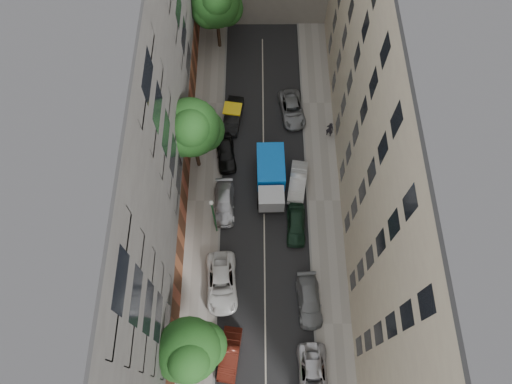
{
  "coord_description": "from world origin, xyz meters",
  "views": [
    {
      "loc": [
        -0.76,
        -17.5,
        38.02
      ],
      "look_at": [
        -0.74,
        -1.96,
        6.0
      ],
      "focal_mm": 32.0,
      "sensor_mm": 36.0,
      "label": 1
    }
  ],
  "objects_px": {
    "tarp_truck": "(271,177)",
    "car_left_3": "(224,203)",
    "car_right_4": "(292,109)",
    "car_right_0": "(313,376)",
    "tree_far": "(217,5)",
    "tree_near": "(190,352)",
    "car_left_1": "(230,354)",
    "car_left_2": "(222,283)",
    "car_right_2": "(296,225)",
    "tree_mid": "(192,130)",
    "car_left_4": "(226,153)",
    "car_left_5": "(233,116)",
    "car_right_3": "(298,182)",
    "car_right_1": "(309,301)",
    "lamp_post": "(213,214)",
    "pedestrian": "(330,129)"
  },
  "relations": [
    {
      "from": "car_left_2",
      "to": "car_right_4",
      "type": "bearing_deg",
      "value": 65.91
    },
    {
      "from": "tree_mid",
      "to": "tree_far",
      "type": "bearing_deg",
      "value": 84.32
    },
    {
      "from": "lamp_post",
      "to": "car_left_1",
      "type": "bearing_deg",
      "value": -82.39
    },
    {
      "from": "car_right_4",
      "to": "tree_far",
      "type": "height_order",
      "value": "tree_far"
    },
    {
      "from": "lamp_post",
      "to": "car_right_1",
      "type": "bearing_deg",
      "value": -39.17
    },
    {
      "from": "car_left_1",
      "to": "car_left_3",
      "type": "height_order",
      "value": "car_left_1"
    },
    {
      "from": "car_right_4",
      "to": "tree_mid",
      "type": "distance_m",
      "value": 12.16
    },
    {
      "from": "car_left_3",
      "to": "car_right_2",
      "type": "distance_m",
      "value": 6.74
    },
    {
      "from": "tree_mid",
      "to": "car_left_3",
      "type": "bearing_deg",
      "value": -59.61
    },
    {
      "from": "car_right_4",
      "to": "tree_mid",
      "type": "relative_size",
      "value": 0.53
    },
    {
      "from": "car_left_3",
      "to": "car_left_2",
      "type": "bearing_deg",
      "value": -91.14
    },
    {
      "from": "car_right_3",
      "to": "car_left_5",
      "type": "bearing_deg",
      "value": 138.17
    },
    {
      "from": "car_left_3",
      "to": "tarp_truck",
      "type": "bearing_deg",
      "value": 26.49
    },
    {
      "from": "tree_near",
      "to": "tree_far",
      "type": "relative_size",
      "value": 0.97
    },
    {
      "from": "car_right_3",
      "to": "car_right_4",
      "type": "relative_size",
      "value": 0.9
    },
    {
      "from": "car_right_0",
      "to": "car_right_1",
      "type": "height_order",
      "value": "car_right_0"
    },
    {
      "from": "tree_near",
      "to": "pedestrian",
      "type": "height_order",
      "value": "tree_near"
    },
    {
      "from": "tree_mid",
      "to": "car_right_4",
      "type": "bearing_deg",
      "value": 34.31
    },
    {
      "from": "car_left_4",
      "to": "car_right_1",
      "type": "relative_size",
      "value": 0.92
    },
    {
      "from": "car_right_0",
      "to": "car_left_5",
      "type": "bearing_deg",
      "value": 104.48
    },
    {
      "from": "car_right_0",
      "to": "tree_near",
      "type": "relative_size",
      "value": 0.61
    },
    {
      "from": "tarp_truck",
      "to": "car_left_1",
      "type": "bearing_deg",
      "value": -103.88
    },
    {
      "from": "car_right_0",
      "to": "car_right_2",
      "type": "xyz_separation_m",
      "value": [
        -0.8,
        12.4,
        0.01
      ]
    },
    {
      "from": "car_left_1",
      "to": "car_right_2",
      "type": "bearing_deg",
      "value": 70.03
    },
    {
      "from": "car_right_4",
      "to": "car_left_1",
      "type": "bearing_deg",
      "value": -111.6
    },
    {
      "from": "car_right_3",
      "to": "tree_mid",
      "type": "height_order",
      "value": "tree_mid"
    },
    {
      "from": "car_right_2",
      "to": "car_right_4",
      "type": "height_order",
      "value": "car_right_2"
    },
    {
      "from": "car_left_4",
      "to": "car_right_2",
      "type": "height_order",
      "value": "car_left_4"
    },
    {
      "from": "car_right_2",
      "to": "pedestrian",
      "type": "height_order",
      "value": "pedestrian"
    },
    {
      "from": "car_right_4",
      "to": "car_right_0",
      "type": "bearing_deg",
      "value": -96.18
    },
    {
      "from": "tree_near",
      "to": "car_left_2",
      "type": "bearing_deg",
      "value": 75.11
    },
    {
      "from": "car_left_2",
      "to": "car_left_4",
      "type": "xyz_separation_m",
      "value": [
        0.0,
        12.53,
        -0.02
      ]
    },
    {
      "from": "car_left_4",
      "to": "car_right_2",
      "type": "bearing_deg",
      "value": -56.3
    },
    {
      "from": "car_left_2",
      "to": "lamp_post",
      "type": "xyz_separation_m",
      "value": [
        -0.6,
        4.88,
        3.17
      ]
    },
    {
      "from": "car_right_4",
      "to": "pedestrian",
      "type": "xyz_separation_m",
      "value": [
        3.52,
        -2.67,
        0.45
      ]
    },
    {
      "from": "car_right_0",
      "to": "tree_far",
      "type": "distance_m",
      "value": 34.95
    },
    {
      "from": "tarp_truck",
      "to": "car_left_3",
      "type": "xyz_separation_m",
      "value": [
        -4.2,
        -2.2,
        -0.88
      ]
    },
    {
      "from": "car_left_1",
      "to": "car_left_2",
      "type": "distance_m",
      "value": 5.66
    },
    {
      "from": "car_right_4",
      "to": "tree_near",
      "type": "height_order",
      "value": "tree_near"
    },
    {
      "from": "car_left_4",
      "to": "car_left_2",
      "type": "bearing_deg",
      "value": -97.42
    },
    {
      "from": "car_left_4",
      "to": "car_right_4",
      "type": "bearing_deg",
      "value": 30.61
    },
    {
      "from": "car_left_5",
      "to": "car_right_0",
      "type": "distance_m",
      "value": 24.89
    },
    {
      "from": "car_right_0",
      "to": "pedestrian",
      "type": "relative_size",
      "value": 2.56
    },
    {
      "from": "car_right_1",
      "to": "car_right_2",
      "type": "relative_size",
      "value": 1.13
    },
    {
      "from": "tarp_truck",
      "to": "tree_near",
      "type": "xyz_separation_m",
      "value": [
        -5.79,
        -15.48,
        4.12
      ]
    },
    {
      "from": "car_left_5",
      "to": "car_right_4",
      "type": "relative_size",
      "value": 0.93
    },
    {
      "from": "car_right_2",
      "to": "car_left_2",
      "type": "bearing_deg",
      "value": -138.66
    },
    {
      "from": "tarp_truck",
      "to": "car_right_4",
      "type": "height_order",
      "value": "tarp_truck"
    },
    {
      "from": "car_left_1",
      "to": "car_left_3",
      "type": "distance_m",
      "value": 12.92
    },
    {
      "from": "tree_near",
      "to": "lamp_post",
      "type": "relative_size",
      "value": 1.34
    }
  ]
}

